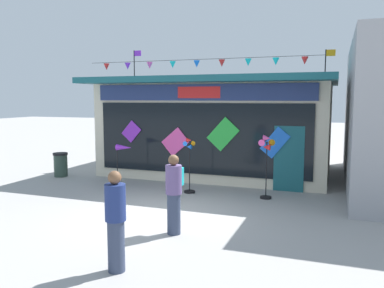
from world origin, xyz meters
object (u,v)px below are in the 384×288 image
(wind_spinner_far_left, at_px, (122,157))
(person_mid_plaza, at_px, (174,192))
(trash_bin, at_px, (61,164))
(wind_spinner_center_left, at_px, (266,154))
(person_near_camera, at_px, (116,221))
(wind_spinner_left, at_px, (189,161))
(kite_shop_building, at_px, (221,125))

(wind_spinner_far_left, relative_size, person_mid_plaza, 0.81)
(trash_bin, bearing_deg, wind_spinner_far_left, -12.30)
(wind_spinner_center_left, relative_size, person_near_camera, 1.08)
(wind_spinner_left, relative_size, trash_bin, 1.93)
(person_near_camera, bearing_deg, wind_spinner_center_left, -109.87)
(wind_spinner_left, xyz_separation_m, trash_bin, (-5.27, 0.75, -0.54))
(kite_shop_building, relative_size, wind_spinner_center_left, 4.63)
(person_near_camera, bearing_deg, person_mid_plaza, -100.07)
(kite_shop_building, distance_m, person_mid_plaza, 7.40)
(person_near_camera, height_order, trash_bin, person_near_camera)
(trash_bin, bearing_deg, wind_spinner_left, -8.14)
(wind_spinner_left, height_order, wind_spinner_center_left, wind_spinner_center_left)
(trash_bin, bearing_deg, wind_spinner_center_left, -5.01)
(person_mid_plaza, bearing_deg, trash_bin, 143.63)
(wind_spinner_far_left, height_order, wind_spinner_center_left, wind_spinner_center_left)
(wind_spinner_left, bearing_deg, person_near_camera, -82.01)
(wind_spinner_center_left, height_order, person_near_camera, wind_spinner_center_left)
(kite_shop_building, distance_m, wind_spinner_far_left, 4.40)
(person_mid_plaza, bearing_deg, wind_spinner_center_left, 67.35)
(wind_spinner_center_left, bearing_deg, trash_bin, 174.99)
(person_near_camera, xyz_separation_m, person_mid_plaza, (0.19, 2.01, 0.03))
(person_mid_plaza, xyz_separation_m, trash_bin, (-6.22, 4.21, -0.45))
(wind_spinner_far_left, bearing_deg, wind_spinner_center_left, -0.30)
(wind_spinner_far_left, bearing_deg, trash_bin, 167.70)
(wind_spinner_far_left, height_order, person_mid_plaza, person_mid_plaza)
(kite_shop_building, relative_size, wind_spinner_far_left, 6.16)
(wind_spinner_center_left, xyz_separation_m, person_near_camera, (-1.51, -5.56, -0.43))
(trash_bin, bearing_deg, person_mid_plaza, -34.10)
(wind_spinner_left, bearing_deg, person_mid_plaza, -74.56)
(person_mid_plaza, bearing_deg, wind_spinner_left, 103.17)
(wind_spinner_left, distance_m, wind_spinner_center_left, 2.30)
(kite_shop_building, bearing_deg, trash_bin, -149.31)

